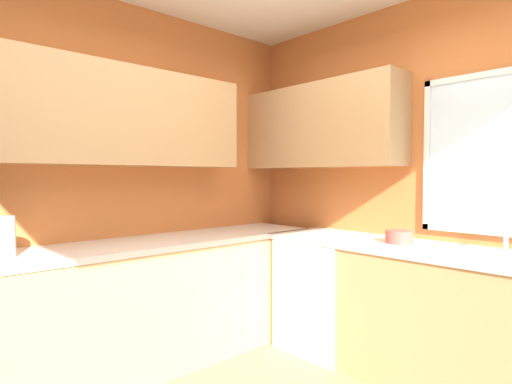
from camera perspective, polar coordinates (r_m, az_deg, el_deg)
name	(u,v)px	position (r m, az deg, el deg)	size (l,w,h in m)	color
room_shell	(246,99)	(2.74, -1.43, 12.64)	(3.69, 3.61, 2.75)	#D17238
counter_run_left	(123,309)	(3.13, -17.78, -14.99)	(0.65, 3.22, 0.91)	tan
counter_run_back	(459,323)	(3.01, 26.00, -15.79)	(2.78, 0.65, 0.91)	tan
dishwasher	(325,294)	(3.48, 9.47, -13.55)	(0.60, 0.60, 0.86)	white
kettle	(3,237)	(2.78, -31.34, -5.30)	(0.13, 0.13, 0.24)	#B7B7BC
sink_assembly	(497,254)	(2.84, 30.07, -7.30)	(0.53, 0.40, 0.19)	#9EA0A5
bowl	(399,237)	(3.07, 18.99, -5.82)	(0.18, 0.18, 0.09)	#B74C42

